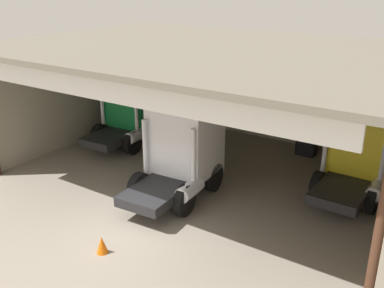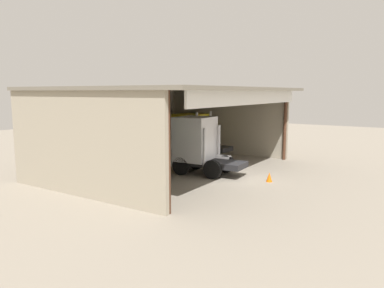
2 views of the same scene
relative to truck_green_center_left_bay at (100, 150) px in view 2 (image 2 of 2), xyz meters
name	(u,v)px [view 2 (image 2 of 2)]	position (x,y,z in m)	size (l,w,h in m)	color
ground_plane	(245,179)	(5.37, -6.64, -1.96)	(80.00, 80.00, 0.00)	gray
workshop_shed	(161,112)	(5.37, -0.35, 1.94)	(16.24, 11.97, 5.51)	#9E937F
truck_green_center_left_bay	(100,150)	(0.00, 0.00, 0.00)	(2.67, 4.92, 3.69)	#197F3D
truck_white_right_bay	(199,144)	(5.31, -3.40, -0.06)	(2.65, 4.69, 3.66)	white
truck_yellow_yard_outside	(194,134)	(10.94, 0.56, -0.16)	(2.52, 4.86, 3.63)	yellow
oil_drum	(145,151)	(8.01, 3.40, -1.50)	(0.58, 0.58, 0.91)	gold
tool_cart	(148,151)	(8.03, 3.04, -1.46)	(0.90, 0.60, 1.00)	black
traffic_cone	(269,177)	(5.56, -8.12, -1.68)	(0.36, 0.36, 0.56)	orange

